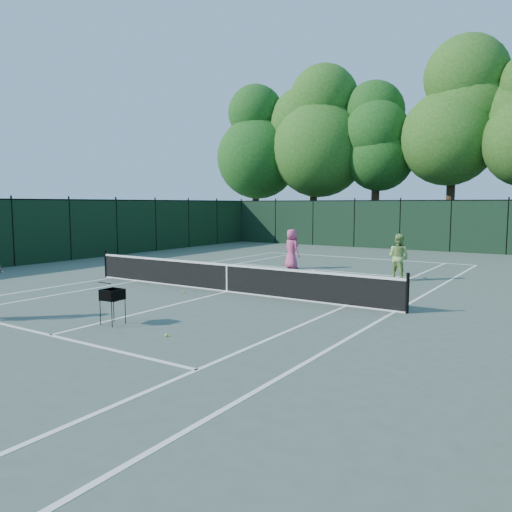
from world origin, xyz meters
The scene contains 21 objects.
ground centered at (0.00, 0.00, 0.00)m, with size 90.00×90.00×0.00m, color #46564A.
sideline_doubles_left centered at (-5.49, 0.00, 0.00)m, with size 0.10×23.77×0.01m, color white.
sideline_doubles_right centered at (5.49, 0.00, 0.00)m, with size 0.10×23.77×0.01m, color white.
sideline_singles_left centered at (-4.12, 0.00, 0.00)m, with size 0.10×23.77×0.01m, color white.
sideline_singles_right centered at (4.12, 0.00, 0.00)m, with size 0.10×23.77×0.01m, color white.
baseline_far centered at (0.00, 11.88, 0.00)m, with size 10.97×0.10×0.01m, color white.
service_line_near centered at (0.00, -6.40, 0.00)m, with size 8.23×0.10×0.01m, color white.
service_line_far centered at (0.00, 6.40, 0.00)m, with size 8.23×0.10×0.01m, color white.
center_service_line centered at (0.00, 0.00, 0.00)m, with size 0.10×12.80×0.01m, color white.
tennis_net centered at (0.00, 0.00, 0.48)m, with size 11.69×0.09×1.06m.
fence_far centered at (0.00, 18.00, 1.50)m, with size 24.00×0.05×3.00m, color black.
fence_left centered at (-12.00, 0.00, 1.50)m, with size 0.05×36.00×3.00m, color black.
tree_0 centered at (-13.00, 21.50, 8.16)m, with size 6.40×6.40×13.14m.
tree_1 centered at (-8.00, 22.00, 8.69)m, with size 6.80×6.80×13.98m.
tree_2 centered at (-3.00, 21.80, 7.73)m, with size 6.00×6.00×12.40m.
tree_3 centered at (2.00, 22.30, 9.01)m, with size 7.00×7.00×14.45m.
player_pink centered at (-1.06, 6.15, 0.87)m, with size 1.00×0.86×1.73m.
player_green centered at (3.85, 5.47, 0.86)m, with size 0.99×0.87×1.73m.
ball_hopper centered at (0.38, -5.00, 0.71)m, with size 0.52×0.52×0.84m.
loose_ball_near_cart centered at (2.18, -5.11, 0.03)m, with size 0.07×0.07×0.07m, color yellow.
loose_ball_midcourt centered at (-1.04, -0.93, 0.03)m, with size 0.07×0.07×0.07m, color #B2D02A.
Camera 1 is at (9.48, -12.76, 2.83)m, focal length 35.00 mm.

